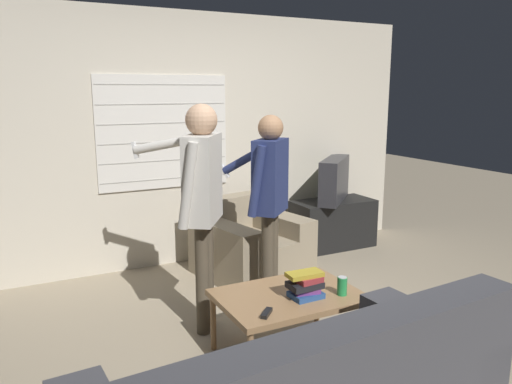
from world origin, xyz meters
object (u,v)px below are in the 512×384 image
coffee_table (289,299)px  tv (334,180)px  spare_remote (267,313)px  person_right_standing (269,188)px  book_stack (305,285)px  person_left_standing (201,189)px  soda_can (342,286)px  armchair_beige (249,245)px

coffee_table → tv: bearing=47.6°
coffee_table → spare_remote: spare_remote is taller
person_right_standing → coffee_table: bearing=-152.1°
book_stack → person_right_standing: bearing=76.9°
person_left_standing → book_stack: size_ratio=6.98×
book_stack → tv: bearing=50.3°
coffee_table → person_right_standing: size_ratio=0.59×
tv → soda_can: tv is taller
coffee_table → spare_remote: bearing=-142.9°
armchair_beige → coffee_table: size_ratio=1.13×
person_left_standing → book_stack: bearing=-113.5°
person_left_standing → person_right_standing: person_left_standing is taller
person_right_standing → spare_remote: person_right_standing is taller
armchair_beige → person_left_standing: 1.45m
armchair_beige → book_stack: 1.67m
person_right_standing → soda_can: (0.03, -0.98, -0.50)m
soda_can → spare_remote: size_ratio=1.05×
tv → person_left_standing: bearing=-13.2°
coffee_table → person_right_standing: (0.28, 0.80, 0.60)m
armchair_beige → coffee_table: (-0.44, -1.52, 0.11)m
coffee_table → person_right_standing: 1.04m
tv → soda_can: bearing=11.8°
person_right_standing → armchair_beige: bearing=34.2°
tv → coffee_table: bearing=3.7°
tv → spare_remote: bearing=2.3°
book_stack → spare_remote: (-0.35, -0.12, -0.07)m
spare_remote → armchair_beige: bearing=112.2°
coffee_table → person_left_standing: (-0.38, 0.62, 0.68)m
person_left_standing → spare_remote: size_ratio=14.07×
armchair_beige → spare_remote: size_ratio=8.89×
coffee_table → spare_remote: size_ratio=7.85×
armchair_beige → tv: tv is taller
armchair_beige → spare_remote: armchair_beige is taller
tv → spare_remote: (-1.96, -2.06, -0.34)m
armchair_beige → person_right_standing: bearing=65.3°
armchair_beige → person_right_standing: person_right_standing is taller
person_left_standing → armchair_beige: bearing=-7.9°
soda_can → spare_remote: soda_can is taller
armchair_beige → person_left_standing: (-0.82, -0.90, 0.79)m
person_right_standing → book_stack: person_right_standing is taller
soda_can → spare_remote: bearing=-176.0°
person_right_standing → book_stack: (-0.21, -0.90, -0.47)m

